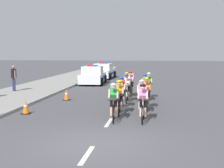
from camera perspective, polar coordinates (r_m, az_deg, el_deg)
name	(u,v)px	position (r m, az deg, el deg)	size (l,w,h in m)	color
ground_plane	(95,144)	(9.92, -3.06, -10.32)	(160.00, 160.00, 0.00)	#4C4C51
sidewalk_slab	(42,87)	(24.99, -12.03, -0.49)	(4.30, 60.00, 0.12)	gray
kerb_edge	(69,87)	(24.37, -7.44, -0.55)	(0.16, 60.00, 0.13)	#9E9E99
lane_markings_centre	(120,105)	(16.60, 1.46, -3.72)	(0.14, 17.60, 0.01)	white
cyclist_lead	(113,101)	(12.82, 0.26, -3.01)	(0.45, 1.72, 1.56)	black
cyclist_second	(143,102)	(12.76, 5.42, -3.09)	(0.42, 1.72, 1.56)	black
cyclist_third	(119,96)	(14.16, 1.29, -2.17)	(0.44, 1.72, 1.56)	black
cyclist_fourth	(142,96)	(14.35, 5.17, -2.09)	(0.43, 1.72, 1.56)	black
cyclist_fifth	(122,92)	(15.73, 1.71, -1.37)	(0.42, 1.72, 1.56)	black
cyclist_sixth	(146,93)	(15.55, 6.01, -1.48)	(0.44, 1.72, 1.56)	black
cyclist_seventh	(127,87)	(17.62, 2.64, -0.60)	(0.42, 1.72, 1.56)	black
cyclist_eighth	(145,87)	(17.75, 5.82, -0.57)	(0.43, 1.72, 1.56)	black
cyclist_ninth	(127,84)	(19.23, 2.60, -0.05)	(0.44, 1.72, 1.56)	black
cyclist_tenth	(148,85)	(18.98, 6.34, -0.16)	(0.45, 1.72, 1.56)	black
cyclist_eleventh	(131,83)	(20.17, 3.29, 0.22)	(0.44, 1.72, 1.56)	black
police_car_nearest	(93,76)	(27.17, -3.37, 1.44)	(2.19, 4.49, 1.59)	silver
police_car_second	(104,72)	(32.61, -1.48, 2.19)	(2.11, 4.46, 1.59)	white
traffic_cone_near	(66,95)	(18.39, -7.93, -1.87)	(0.36, 0.36, 0.64)	black
traffic_cone_mid	(26,107)	(14.80, -14.80, -3.88)	(0.36, 0.36, 0.64)	black
spectator_middle	(14,76)	(22.32, -16.74, 1.29)	(0.43, 0.41, 1.68)	#23284C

